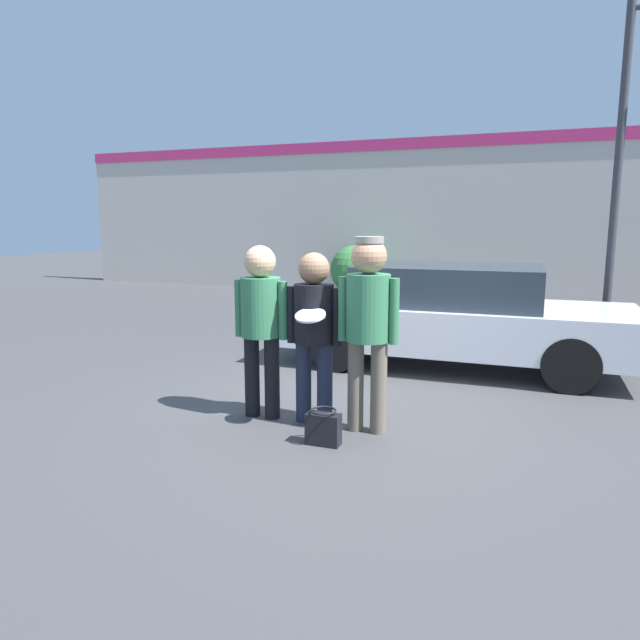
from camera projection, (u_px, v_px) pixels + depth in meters
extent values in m
plane|color=#3F3F42|center=(335.00, 414.00, 5.81)|extent=(56.00, 56.00, 0.00)
cube|color=beige|center=(463.00, 217.00, 15.23)|extent=(24.00, 0.18, 4.20)
cube|color=#CC2D6B|center=(465.00, 141.00, 14.80)|extent=(24.00, 0.04, 0.30)
cylinder|color=black|center=(252.00, 376.00, 5.70)|extent=(0.15, 0.15, 0.82)
cylinder|color=black|center=(272.00, 378.00, 5.63)|extent=(0.15, 0.15, 0.82)
cylinder|color=#33724C|center=(261.00, 307.00, 5.55)|extent=(0.39, 0.39, 0.58)
cylinder|color=#33724C|center=(239.00, 308.00, 5.63)|extent=(0.09, 0.09, 0.56)
cylinder|color=#33724C|center=(283.00, 311.00, 5.47)|extent=(0.09, 0.09, 0.56)
sphere|color=tan|center=(260.00, 261.00, 5.47)|extent=(0.31, 0.31, 0.31)
cylinder|color=#1E2338|center=(304.00, 382.00, 5.54)|extent=(0.15, 0.15, 0.79)
cylinder|color=#1E2338|center=(325.00, 384.00, 5.47)|extent=(0.15, 0.15, 0.79)
cylinder|color=black|center=(314.00, 314.00, 5.39)|extent=(0.38, 0.38, 0.56)
cylinder|color=black|center=(292.00, 315.00, 5.47)|extent=(0.09, 0.09, 0.54)
cylinder|color=black|center=(337.00, 317.00, 5.32)|extent=(0.09, 0.09, 0.54)
sphere|color=#8C664C|center=(314.00, 268.00, 5.32)|extent=(0.30, 0.30, 0.30)
cylinder|color=white|center=(310.00, 315.00, 5.11)|extent=(0.28, 0.27, 0.11)
cylinder|color=#665B4C|center=(356.00, 385.00, 5.30)|extent=(0.15, 0.15, 0.86)
cylinder|color=#665B4C|center=(379.00, 388.00, 5.22)|extent=(0.15, 0.15, 0.86)
cylinder|color=#33724C|center=(368.00, 308.00, 5.14)|extent=(0.40, 0.40, 0.61)
cylinder|color=#33724C|center=(343.00, 309.00, 5.22)|extent=(0.09, 0.09, 0.59)
cylinder|color=#33724C|center=(394.00, 311.00, 5.06)|extent=(0.09, 0.09, 0.59)
sphere|color=tan|center=(369.00, 256.00, 5.06)|extent=(0.32, 0.32, 0.32)
cylinder|color=gray|center=(369.00, 240.00, 5.04)|extent=(0.26, 0.26, 0.06)
cube|color=silver|center=(455.00, 325.00, 7.71)|extent=(4.55, 1.87, 0.57)
cube|color=#28333D|center=(449.00, 285.00, 7.65)|extent=(2.37, 1.61, 0.52)
cylinder|color=black|center=(563.00, 338.00, 8.04)|extent=(0.65, 0.22, 0.65)
cylinder|color=black|center=(570.00, 365.00, 6.49)|extent=(0.65, 0.22, 0.65)
cylinder|color=black|center=(370.00, 326.00, 9.00)|extent=(0.65, 0.22, 0.65)
cylinder|color=black|center=(336.00, 347.00, 7.46)|extent=(0.65, 0.22, 0.65)
cylinder|color=#38383D|center=(617.00, 182.00, 8.29)|extent=(0.12, 0.12, 5.02)
sphere|color=#387A3D|center=(355.00, 270.00, 15.61)|extent=(1.34, 1.34, 1.34)
cube|color=black|center=(323.00, 429.00, 4.98)|extent=(0.30, 0.14, 0.28)
torus|color=black|center=(323.00, 411.00, 4.95)|extent=(0.23, 0.23, 0.02)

